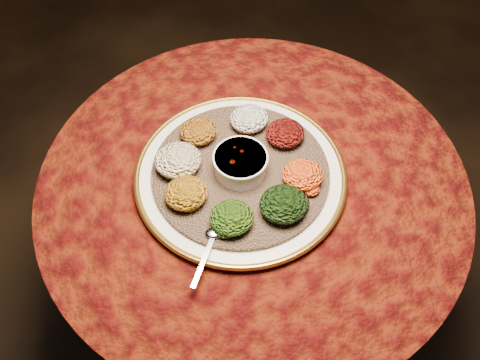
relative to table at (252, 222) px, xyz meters
name	(u,v)px	position (x,y,z in m)	size (l,w,h in m)	color
table	(252,222)	(0.00, 0.00, 0.00)	(0.96, 0.96, 0.73)	black
platter	(240,175)	(-0.03, 0.01, 0.19)	(0.54, 0.54, 0.02)	silver
injera	(240,172)	(-0.03, 0.01, 0.20)	(0.39, 0.39, 0.01)	brown
stew_bowl	(240,163)	(-0.03, 0.01, 0.24)	(0.12, 0.12, 0.05)	white
spoon	(213,236)	(-0.13, -0.13, 0.21)	(0.10, 0.12, 0.01)	silver
portion_ayib	(249,119)	(0.04, 0.13, 0.23)	(0.09, 0.08, 0.04)	white
portion_kitfo	(285,133)	(0.10, 0.07, 0.23)	(0.09, 0.08, 0.04)	black
portion_tikil	(303,175)	(0.09, -0.05, 0.23)	(0.09, 0.08, 0.04)	#C96F10
portion_gomen	(283,204)	(0.03, -0.11, 0.23)	(0.10, 0.09, 0.05)	black
portion_mixveg	(232,218)	(-0.08, -0.11, 0.23)	(0.09, 0.09, 0.04)	#A43B0A
portion_kik	(186,193)	(-0.16, -0.02, 0.23)	(0.09, 0.09, 0.04)	#AB680F
portion_timatim	(178,160)	(-0.15, 0.06, 0.23)	(0.10, 0.10, 0.05)	#720D06
portion_shiro	(198,131)	(-0.09, 0.13, 0.23)	(0.08, 0.08, 0.04)	#874C10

